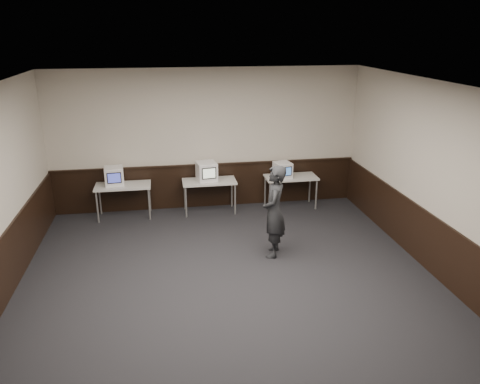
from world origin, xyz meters
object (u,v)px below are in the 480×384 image
object	(u,v)px
emac_center	(207,171)
emac_left	(114,176)
desk_center	(209,184)
emac_right	(283,170)
person	(274,211)
desk_right	(291,179)
desk_left	(123,188)

from	to	relation	value
emac_center	emac_left	bearing A→B (deg)	171.00
desk_center	emac_left	world-z (taller)	emac_left
emac_left	emac_right	world-z (taller)	emac_left
emac_right	person	size ratio (longest dim) A/B	0.26
emac_left	person	distance (m)	3.84
emac_right	person	world-z (taller)	person
desk_right	person	size ratio (longest dim) A/B	0.70
emac_center	person	size ratio (longest dim) A/B	0.30
desk_left	person	size ratio (longest dim) A/B	0.70
desk_right	emac_right	xyz separation A→B (m)	(-0.21, -0.05, 0.25)
emac_left	emac_center	size ratio (longest dim) A/B	0.91
emac_center	emac_right	size ratio (longest dim) A/B	1.16
desk_center	emac_center	size ratio (longest dim) A/B	2.36
emac_left	person	xyz separation A→B (m)	(3.01, -2.38, -0.09)
desk_center	emac_center	world-z (taller)	emac_center
desk_right	emac_center	size ratio (longest dim) A/B	2.36
emac_right	desk_right	bearing A→B (deg)	1.14
desk_right	person	xyz separation A→B (m)	(-0.96, -2.34, 0.18)
emac_right	desk_center	bearing A→B (deg)	167.53
emac_right	emac_center	bearing A→B (deg)	167.17
emac_left	emac_right	distance (m)	3.76
person	emac_left	bearing A→B (deg)	-110.62
desk_center	desk_right	bearing A→B (deg)	0.00
desk_left	emac_center	world-z (taller)	emac_center
desk_right	desk_center	bearing A→B (deg)	180.00
desk_left	emac_right	distance (m)	3.59
emac_left	person	world-z (taller)	person
desk_center	emac_center	distance (m)	0.29
desk_left	emac_left	size ratio (longest dim) A/B	2.59
desk_center	person	world-z (taller)	person
desk_center	emac_right	size ratio (longest dim) A/B	2.74
desk_right	emac_left	world-z (taller)	emac_left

